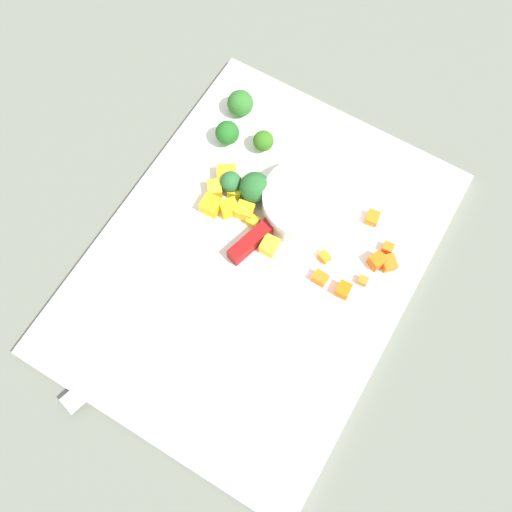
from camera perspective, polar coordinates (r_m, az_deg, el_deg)
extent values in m
plane|color=slate|center=(0.67, 0.00, -0.67)|extent=(4.00, 4.00, 0.00)
cube|color=white|center=(0.66, 0.00, -0.49)|extent=(0.46, 0.35, 0.01)
cylinder|color=white|center=(0.67, 5.03, 5.37)|extent=(0.10, 0.10, 0.03)
cube|color=silver|center=(0.64, -13.07, -9.71)|extent=(0.16, 0.06, 0.00)
cube|color=maroon|center=(0.66, -0.09, 1.80)|extent=(0.08, 0.04, 0.02)
cube|color=orange|center=(0.67, 13.07, 0.79)|extent=(0.01, 0.01, 0.01)
cube|color=orange|center=(0.65, 6.45, -2.21)|extent=(0.01, 0.02, 0.01)
cube|color=orange|center=(0.66, 12.02, -0.49)|extent=(0.02, 0.02, 0.02)
cube|color=orange|center=(0.65, 8.76, -3.38)|extent=(0.02, 0.02, 0.01)
cube|color=orange|center=(0.67, 13.17, -0.68)|extent=(0.02, 0.02, 0.01)
cube|color=orange|center=(0.66, 6.88, -0.09)|extent=(0.01, 0.02, 0.01)
cube|color=orange|center=(0.65, 10.66, -2.45)|extent=(0.01, 0.01, 0.01)
cube|color=orange|center=(0.68, 11.60, 3.77)|extent=(0.02, 0.02, 0.01)
cube|color=yellow|center=(0.69, -4.15, 6.69)|extent=(0.02, 0.02, 0.02)
cube|color=yellow|center=(0.68, -4.52, 5.06)|extent=(0.02, 0.02, 0.02)
cube|color=yellow|center=(0.67, -2.71, 4.81)|extent=(0.03, 0.03, 0.02)
cube|color=yellow|center=(0.67, -0.31, 3.51)|extent=(0.01, 0.01, 0.01)
cube|color=yellow|center=(0.69, -2.96, 8.04)|extent=(0.03, 0.03, 0.02)
cube|color=yellow|center=(0.69, -2.10, 6.49)|extent=(0.02, 0.02, 0.01)
cube|color=yellow|center=(0.65, 1.37, 1.01)|extent=(0.02, 0.02, 0.02)
cube|color=yellow|center=(0.67, -1.10, 4.52)|extent=(0.02, 0.02, 0.02)
cube|color=yellow|center=(0.69, -0.13, 7.19)|extent=(0.02, 0.02, 0.01)
cylinder|color=#93C066|center=(0.75, -1.56, 14.47)|extent=(0.01, 0.01, 0.01)
sphere|color=#30722A|center=(0.74, -1.59, 15.06)|extent=(0.03, 0.03, 0.03)
cylinder|color=#8AB35F|center=(0.72, -2.84, 11.63)|extent=(0.01, 0.01, 0.01)
sphere|color=#226921|center=(0.71, -2.89, 12.24)|extent=(0.03, 0.03, 0.03)
cylinder|color=#90B361|center=(0.72, 0.73, 10.95)|extent=(0.01, 0.01, 0.01)
sphere|color=#35741C|center=(0.71, 0.75, 11.47)|extent=(0.03, 0.03, 0.03)
cylinder|color=#98C35F|center=(0.69, -2.48, 6.95)|extent=(0.01, 0.01, 0.01)
sphere|color=#2C6A35|center=(0.68, -2.52, 7.43)|extent=(0.03, 0.03, 0.03)
cylinder|color=#8DBB56|center=(0.68, -0.11, 6.27)|extent=(0.01, 0.01, 0.01)
sphere|color=#27652C|center=(0.67, -0.11, 6.91)|extent=(0.04, 0.04, 0.04)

